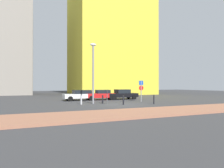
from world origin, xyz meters
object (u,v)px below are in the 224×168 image
traffic_bollard_near (123,100)px  parking_meter (107,95)px  traffic_bollard_mid (154,99)px  traffic_bollard_edge (81,100)px  parked_car_red (101,95)px  traffic_bollard_far (103,99)px  parked_car_black (122,94)px  street_lamp (93,68)px  parked_car_white (80,95)px  parking_sign_post (141,88)px

traffic_bollard_near → parking_meter: bearing=127.5°
traffic_bollard_mid → traffic_bollard_edge: size_ratio=1.02×
parked_car_red → parking_meter: 6.10m
traffic_bollard_mid → traffic_bollard_far: 5.62m
parked_car_red → traffic_bollard_mid: size_ratio=4.43×
parked_car_red → parked_car_black: 3.23m
parked_car_red → street_lamp: street_lamp is taller
parked_car_black → traffic_bollard_edge: parked_car_black is taller
traffic_bollard_near → traffic_bollard_edge: traffic_bollard_near is taller
parked_car_white → traffic_bollard_far: 5.47m
parking_meter → traffic_bollard_near: parking_meter is taller
traffic_bollard_mid → traffic_bollard_far: (-4.97, 2.63, -0.02)m
street_lamp → traffic_bollard_near: size_ratio=6.95×
traffic_bollard_edge → parking_sign_post: bearing=5.0°
parked_car_white → traffic_bollard_far: (1.30, -5.31, -0.28)m
traffic_bollard_far → parked_car_black: bearing=46.8°
parked_car_red → parking_meter: parking_meter is taller
parked_car_white → traffic_bollard_mid: size_ratio=4.55×
traffic_bollard_edge → parking_meter: bearing=-9.9°
parked_car_black → traffic_bollard_far: bearing=-133.2°
parking_sign_post → parking_meter: bearing=-167.0°
traffic_bollard_near → traffic_bollard_far: traffic_bollard_near is taller
parked_car_black → traffic_bollard_near: 8.12m
parked_car_black → parking_sign_post: size_ratio=1.73×
parking_meter → traffic_bollard_near: size_ratio=1.48×
parking_sign_post → traffic_bollard_edge: size_ratio=2.76×
parked_car_white → parked_car_black: 6.12m
parking_meter → traffic_bollard_far: size_ratio=1.53×
traffic_bollard_near → street_lamp: bearing=135.1°
parked_car_black → traffic_bollard_near: (-3.35, -7.40, -0.26)m
parking_meter → parked_car_red: bearing=77.4°
parked_car_red → parking_sign_post: 6.09m
traffic_bollard_far → traffic_bollard_edge: bearing=-174.8°
street_lamp → traffic_bollard_mid: 7.50m
parked_car_red → parked_car_black: parked_car_black is taller
parking_sign_post → parking_meter: parking_sign_post is taller
traffic_bollard_edge → parked_car_white: bearing=78.0°
street_lamp → traffic_bollard_far: size_ratio=7.20×
traffic_bollard_mid → parked_car_red: bearing=113.2°
traffic_bollard_far → traffic_bollard_mid: bearing=-27.9°
parked_car_black → traffic_bollard_mid: 7.75m
parked_car_black → parked_car_red: bearing=177.9°
parked_car_black → parking_meter: size_ratio=3.19×
street_lamp → traffic_bollard_edge: size_ratio=7.02×
parking_meter → street_lamp: bearing=144.5°
parked_car_red → traffic_bollard_edge: (-4.07, -5.47, -0.25)m
parked_car_white → parked_car_red: 2.89m
traffic_bollard_mid → parking_sign_post: bearing=85.2°
parked_car_white → traffic_bollard_mid: (6.27, -7.94, -0.26)m
parked_car_red → parking_sign_post: bearing=-52.9°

